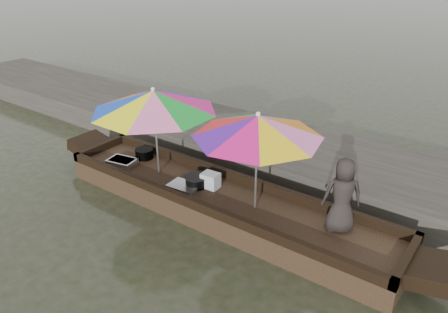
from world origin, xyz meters
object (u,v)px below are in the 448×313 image
Objects in this scene: vendor at (342,195)px; umbrella_bow at (156,132)px; boat_hull at (220,204)px; tray_crayfish at (122,162)px; umbrella_stern at (256,163)px; charcoal_grill at (196,182)px; cooking_pot at (144,153)px; tray_scallop at (184,186)px; supply_bag at (211,180)px.

vendor is 3.28m from umbrella_bow.
boat_hull is 2.05m from vendor.
tray_crayfish is (-2.14, -0.16, 0.22)m from boat_hull.
charcoal_grill is at bearing 179.76° from umbrella_stern.
cooking_pot reaches higher than charcoal_grill.
umbrella_stern reaches higher than boat_hull.
boat_hull is at bearing 4.17° from tray_crayfish.
cooking_pot is at bearing 174.07° from umbrella_stern.
tray_crayfish is at bearing 179.54° from tray_scallop.
tray_crayfish is at bearing -27.99° from vendor.
vendor reaches higher than supply_bag.
supply_bag reaches higher than tray_crayfish.
supply_bag reaches higher than tray_scallop.
tray_crayfish is 1.64m from charcoal_grill.
umbrella_bow reaches higher than vendor.
umbrella_bow is at bearing -174.29° from supply_bag.
umbrella_bow reaches higher than supply_bag.
tray_crayfish is 1.00× the size of tray_scallop.
umbrella_stern is at bearing -23.27° from vendor.
vendor is 0.52× the size of umbrella_bow.
tray_scallop is (-0.63, -0.17, 0.21)m from boat_hull.
tray_crayfish is at bearing -171.93° from supply_bag.
tray_scallop is at bearing -141.43° from supply_bag.
vendor reaches higher than tray_scallop.
cooking_pot reaches higher than tray_scallop.
tray_crayfish is at bearing -175.83° from boat_hull.
vendor is (3.90, -0.05, 0.46)m from cooking_pot.
boat_hull is 2.03m from cooking_pot.
umbrella_bow is at bearing 11.29° from tray_crayfish.
cooking_pot is 0.18× the size of umbrella_stern.
vendor is at bearing -0.80° from cooking_pot.
tray_scallop is 2.61m from vendor.
boat_hull is at bearing -26.69° from vendor.
charcoal_grill is (1.49, -0.27, -0.00)m from cooking_pot.
supply_bag is (0.35, 0.28, 0.10)m from tray_scallop.
supply_bag reaches higher than cooking_pot.
cooking_pot is 1.21× the size of supply_bag.
tray_scallop reaches higher than boat_hull.
charcoal_grill is at bearing -28.18° from vendor.
tray_crayfish is at bearing -108.60° from cooking_pot.
tray_crayfish is 0.27× the size of umbrella_stern.
tray_crayfish is 1.88m from supply_bag.
umbrella_stern reaches higher than supply_bag.
cooking_pot is 0.16× the size of umbrella_bow.
tray_scallop is at bearing -0.46° from tray_crayfish.
umbrella_bow reaches higher than tray_crayfish.
boat_hull is 3.13× the size of umbrella_stern.
supply_bag is at bearing -30.34° from vendor.
vendor is (2.41, 0.22, 0.47)m from charcoal_grill.
charcoal_grill is 1.29× the size of supply_bag.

